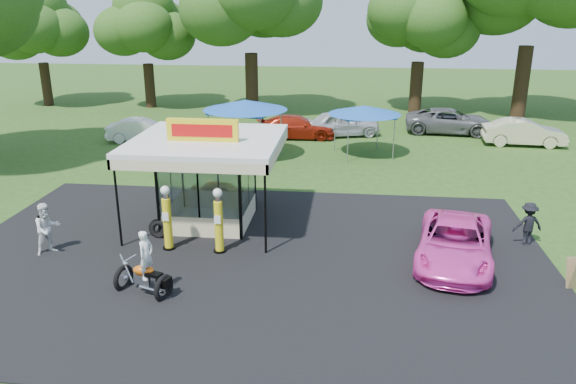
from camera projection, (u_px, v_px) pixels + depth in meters
name	position (u px, v px, depth m)	size (l,w,h in m)	color
ground	(236.00, 287.00, 16.86)	(120.00, 120.00, 0.00)	#294C17
asphalt_apron	(248.00, 258.00, 18.73)	(20.00, 14.00, 0.04)	black
gas_station_kiosk	(209.00, 179.00, 21.19)	(5.40, 5.40, 4.18)	white
gas_pump_left	(167.00, 220.00, 19.07)	(0.43, 0.43, 2.32)	black
gas_pump_right	(219.00, 222.00, 18.84)	(0.43, 0.43, 2.31)	black
motorcycle	(145.00, 269.00, 16.21)	(1.84, 1.29, 2.08)	black
spare_tires	(158.00, 229.00, 20.34)	(0.80, 0.53, 0.67)	black
kiosk_car	(223.00, 193.00, 23.69)	(1.13, 2.82, 0.96)	yellow
pink_sedan	(455.00, 243.00, 18.24)	(2.32, 5.03, 1.40)	#FF45BE
spectator_west	(47.00, 229.00, 18.87)	(0.88, 0.68, 1.80)	white
spectator_east_a	(528.00, 224.00, 19.58)	(1.01, 0.58, 1.57)	black
bg_car_a	(142.00, 130.00, 34.22)	(1.47, 4.22, 1.39)	silver
bg_car_b	(297.00, 127.00, 35.03)	(1.98, 4.86, 1.41)	#981D0B
bg_car_c	(342.00, 123.00, 35.53)	(1.90, 4.72, 1.61)	silver
bg_car_d	(450.00, 121.00, 36.30)	(2.62, 5.68, 1.58)	#5F6062
bg_car_e	(524.00, 132.00, 33.24)	(1.64, 4.71, 1.55)	beige
tent_west	(245.00, 105.00, 29.98)	(4.53, 4.53, 3.17)	gray
tent_east	(365.00, 110.00, 30.55)	(3.97, 3.97, 2.78)	gray
oak_far_a	(39.00, 28.00, 44.42)	(8.11, 8.11, 9.62)	black
oak_far_b	(145.00, 29.00, 43.62)	(7.99, 7.99, 9.53)	black
oak_far_c	(250.00, 3.00, 40.61)	(10.76, 10.76, 12.68)	black
oak_far_d	(421.00, 21.00, 41.35)	(8.87, 8.87, 10.55)	black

